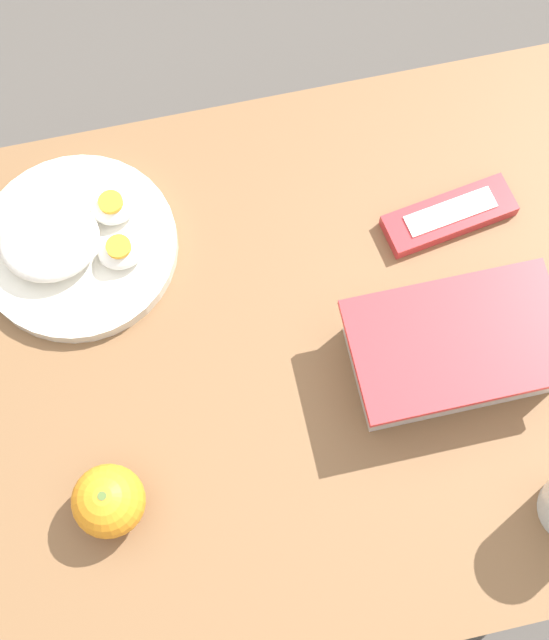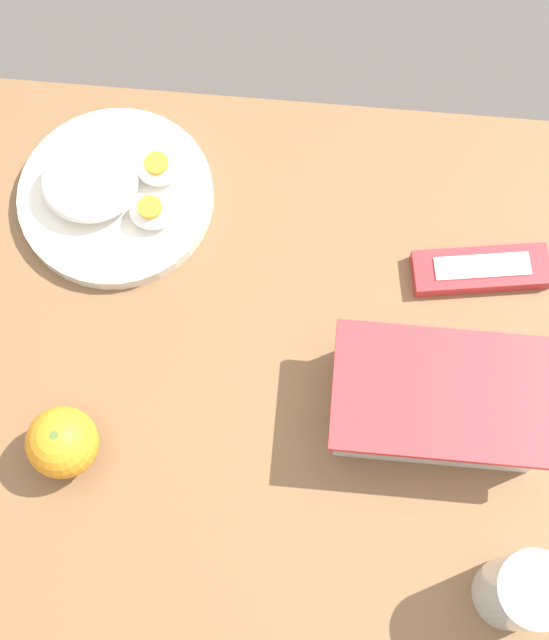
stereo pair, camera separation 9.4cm
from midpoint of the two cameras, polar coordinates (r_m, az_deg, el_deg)
ground_plane at (r=1.66m, az=-1.36°, el=-9.47°), size 10.00×10.00×0.00m
table at (r=1.08m, az=-2.08°, el=-4.17°), size 1.12×0.64×0.72m
food_container at (r=0.94m, az=13.14°, el=-5.53°), size 0.22×0.13×0.07m
orange_fruit at (r=0.92m, az=-10.59°, el=-8.15°), size 0.07×0.07×0.07m
rice_plate at (r=1.02m, az=-7.84°, el=7.76°), size 0.22×0.22×0.06m
candy_bar at (r=1.02m, az=15.63°, el=2.76°), size 0.16×0.07×0.02m
drinking_glass at (r=0.91m, az=18.51°, el=-16.61°), size 0.07×0.07×0.11m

